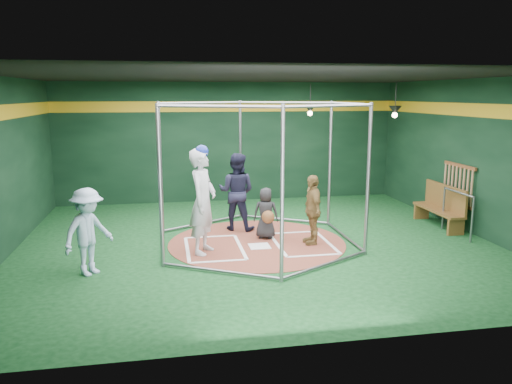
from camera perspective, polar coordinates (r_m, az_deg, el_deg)
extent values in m
cube|color=#0B3314|center=(10.81, 0.10, -5.88)|extent=(10.00, 9.00, 0.02)
cube|color=black|center=(10.34, 0.10, 13.05)|extent=(10.00, 9.00, 0.02)
cube|color=black|center=(14.85, -3.08, 5.69)|extent=(10.00, 0.10, 3.50)
cube|color=black|center=(6.13, 7.80, -2.19)|extent=(10.00, 0.10, 3.50)
cube|color=black|center=(10.72, -27.22, 2.38)|extent=(0.10, 9.00, 3.50)
cube|color=black|center=(12.36, 23.60, 3.68)|extent=(0.10, 9.00, 3.50)
cube|color=gold|center=(14.76, -3.11, 9.74)|extent=(10.00, 0.01, 0.30)
cube|color=gold|center=(12.26, 23.86, 8.55)|extent=(0.01, 9.00, 0.30)
cylinder|color=brown|center=(10.80, 0.10, -5.80)|extent=(3.80, 3.80, 0.01)
cube|color=white|center=(10.52, 0.40, -6.21)|extent=(0.43, 0.43, 0.01)
cube|color=white|center=(11.25, -5.25, -5.11)|extent=(1.10, 0.07, 0.01)
cube|color=white|center=(9.63, -4.31, -7.89)|extent=(1.10, 0.07, 0.01)
cube|color=white|center=(10.40, -7.85, -6.52)|extent=(0.07, 1.70, 0.01)
cube|color=white|center=(10.50, -1.81, -6.25)|extent=(0.07, 1.70, 0.01)
cube|color=white|center=(11.56, 4.20, -4.64)|extent=(1.10, 0.07, 0.01)
cube|color=white|center=(10.00, 6.66, -7.22)|extent=(1.10, 0.07, 0.01)
cube|color=white|center=(10.64, 2.47, -6.01)|extent=(0.07, 1.70, 0.01)
cube|color=white|center=(10.93, 8.13, -5.65)|extent=(0.07, 1.70, 0.01)
cylinder|color=gray|center=(12.07, 8.44, 3.14)|extent=(0.07, 0.07, 3.00)
cylinder|color=gray|center=(12.71, -1.80, 3.65)|extent=(0.07, 0.07, 3.00)
cylinder|color=gray|center=(11.43, -10.84, 2.62)|extent=(0.07, 0.07, 3.00)
cylinder|color=gray|center=(9.16, -10.90, 0.54)|extent=(0.07, 0.07, 3.00)
cylinder|color=gray|center=(8.25, 3.01, -0.43)|extent=(0.07, 0.07, 3.00)
cylinder|color=gray|center=(9.95, 12.69, 1.30)|extent=(0.07, 0.07, 3.00)
cylinder|color=gray|center=(12.23, 3.27, 10.16)|extent=(2.02, 1.20, 0.06)
cylinder|color=gray|center=(12.62, 3.12, -3.12)|extent=(2.02, 1.20, 0.06)
cylinder|color=gray|center=(11.92, -6.23, 10.09)|extent=(2.02, 1.20, 0.06)
cylinder|color=gray|center=(12.32, -5.94, -3.52)|extent=(2.02, 1.20, 0.06)
cylinder|color=gray|center=(10.17, -11.17, 9.78)|extent=(0.06, 2.30, 0.06)
cylinder|color=gray|center=(10.63, -10.58, -6.04)|extent=(0.06, 2.30, 0.06)
cylinder|color=gray|center=(8.49, -4.46, 9.73)|extent=(2.02, 1.20, 0.06)
cylinder|color=gray|center=(9.03, -4.18, -8.99)|extent=(2.02, 1.20, 0.06)
cylinder|color=gray|center=(8.92, 8.57, 9.71)|extent=(2.02, 1.20, 0.06)
cylinder|color=gray|center=(9.44, 8.05, -8.17)|extent=(2.02, 1.20, 0.06)
cylinder|color=gray|center=(10.88, 10.63, 9.87)|extent=(0.06, 2.30, 0.06)
cylinder|color=gray|center=(11.31, 10.11, -4.97)|extent=(0.06, 2.30, 0.06)
cube|color=brown|center=(12.68, 22.29, 2.81)|extent=(0.05, 1.25, 0.08)
cube|color=brown|center=(12.83, 21.99, -1.17)|extent=(0.05, 1.25, 0.08)
cylinder|color=#A88158|center=(12.29, 23.42, 0.35)|extent=(0.06, 0.06, 0.85)
cylinder|color=#A88158|center=(12.42, 23.02, 0.48)|extent=(0.06, 0.06, 0.85)
cylinder|color=#A88158|center=(12.54, 22.63, 0.61)|extent=(0.06, 0.06, 0.85)
cylinder|color=#A88158|center=(12.67, 22.25, 0.74)|extent=(0.06, 0.06, 0.85)
cylinder|color=#A88158|center=(12.80, 21.88, 0.87)|extent=(0.06, 0.06, 0.85)
cylinder|color=#A88158|center=(12.94, 21.51, 0.99)|extent=(0.06, 0.06, 0.85)
cylinder|color=#A88158|center=(13.07, 21.15, 1.11)|extent=(0.06, 0.06, 0.85)
cylinder|color=#A88158|center=(13.20, 20.80, 1.23)|extent=(0.06, 0.06, 0.85)
cone|color=black|center=(14.36, 6.21, 9.46)|extent=(0.34, 0.34, 0.22)
sphere|color=#FFD899|center=(14.37, 6.19, 8.94)|extent=(0.14, 0.14, 0.14)
cylinder|color=black|center=(14.36, 6.24, 10.85)|extent=(0.02, 0.02, 0.70)
cone|color=black|center=(13.52, 15.60, 9.02)|extent=(0.34, 0.34, 0.22)
sphere|color=#FFD899|center=(13.52, 15.57, 8.47)|extent=(0.14, 0.14, 0.14)
cylinder|color=black|center=(13.51, 15.68, 10.50)|extent=(0.02, 0.02, 0.70)
imported|color=#B9B9C0|center=(9.92, -6.10, -1.09)|extent=(0.78, 0.91, 2.10)
sphere|color=navy|center=(9.76, -6.22, 4.61)|extent=(0.26, 0.26, 0.26)
imported|color=#A98648|center=(10.62, 6.46, -1.99)|extent=(0.36, 0.87, 1.48)
imported|color=black|center=(10.99, 1.12, -2.42)|extent=(0.63, 0.50, 1.13)
sphere|color=brown|center=(10.76, 1.39, -2.87)|extent=(0.28, 0.28, 0.28)
imported|color=black|center=(11.64, -2.24, 0.04)|extent=(1.08, 0.99, 1.81)
imported|color=#AEC9E6|center=(9.25, -18.65, -4.34)|extent=(1.11, 1.13, 1.56)
cube|color=brown|center=(12.79, 20.10, -1.95)|extent=(0.41, 1.75, 0.06)
cube|color=brown|center=(12.81, 20.83, -0.52)|extent=(0.06, 1.75, 0.58)
cube|color=brown|center=(12.20, 21.87, -3.72)|extent=(0.39, 0.08, 0.39)
cube|color=brown|center=(13.50, 18.39, -2.12)|extent=(0.39, 0.08, 0.39)
cylinder|color=slate|center=(11.66, 23.48, -2.92)|extent=(0.05, 0.05, 1.02)
cylinder|color=slate|center=(12.58, 20.65, -1.73)|extent=(0.05, 0.05, 1.02)
cylinder|color=slate|center=(12.02, 22.18, -0.05)|extent=(0.05, 1.13, 0.05)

